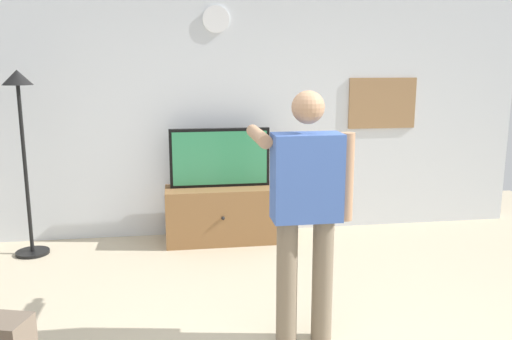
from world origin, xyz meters
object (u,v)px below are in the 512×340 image
at_px(television, 220,158).
at_px(wall_clock, 216,19).
at_px(floor_lamp, 21,125).
at_px(person_standing_nearer_lamp, 306,203).
at_px(tv_stand, 221,214).
at_px(framed_picture, 382,103).

relative_size(television, wall_clock, 3.74).
height_order(floor_lamp, person_standing_nearer_lamp, floor_lamp).
bearing_deg(television, person_standing_nearer_lamp, -80.18).
bearing_deg(tv_stand, wall_clock, 90.00).
distance_m(tv_stand, floor_lamp, 2.14).
bearing_deg(floor_lamp, person_standing_nearer_lamp, -41.71).
bearing_deg(wall_clock, tv_stand, -90.00).
height_order(wall_clock, person_standing_nearer_lamp, wall_clock).
relative_size(tv_stand, floor_lamp, 0.64).
distance_m(tv_stand, framed_picture, 2.18).
bearing_deg(floor_lamp, television, 4.70).
height_order(framed_picture, floor_lamp, floor_lamp).
xyz_separation_m(framed_picture, floor_lamp, (-3.74, -0.40, -0.13)).
height_order(tv_stand, television, television).
xyz_separation_m(floor_lamp, person_standing_nearer_lamp, (2.27, -2.02, -0.32)).
height_order(television, floor_lamp, floor_lamp).
relative_size(television, floor_lamp, 0.58).
bearing_deg(person_standing_nearer_lamp, wall_clock, 98.84).
xyz_separation_m(tv_stand, person_standing_nearer_lamp, (0.38, -2.13, 0.68)).
distance_m(framed_picture, floor_lamp, 3.76).
height_order(television, wall_clock, wall_clock).
xyz_separation_m(wall_clock, floor_lamp, (-1.89, -0.40, -1.02)).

